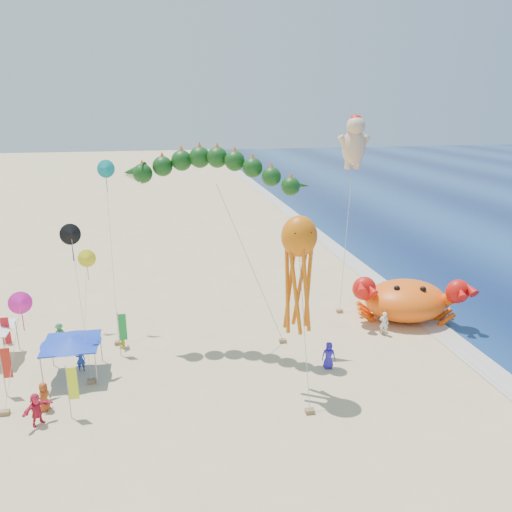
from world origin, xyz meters
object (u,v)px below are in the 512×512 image
Objects in this scene: canopy_blue at (71,340)px; octopus_kite at (298,265)px; crab_inflatable at (407,299)px; cherub_kite at (354,141)px; dragon_kite at (213,175)px.

octopus_kite is at bearing -17.60° from canopy_blue.
crab_inflatable is 0.56× the size of cherub_kite.
dragon_kite is at bearing -150.81° from cherub_kite.
dragon_kite is 0.86× the size of cherub_kite.
canopy_blue is at bearing -171.07° from crab_inflatable.
crab_inflatable is 0.66× the size of dragon_kite.
dragon_kite is at bearing 15.04° from canopy_blue.
crab_inflatable is at bearing 8.93° from canopy_blue.
crab_inflatable is 15.18m from octopus_kite.
octopus_kite is (-11.31, -8.07, 6.11)m from crab_inflatable.
cherub_kite is 26.14m from canopy_blue.
octopus_kite is (-8.46, -13.63, -5.73)m from cherub_kite.
cherub_kite is (-2.85, 5.56, 11.84)m from crab_inflatable.
canopy_blue is (-13.26, 4.21, -5.36)m from octopus_kite.
canopy_blue is (-9.36, -2.52, -9.61)m from dragon_kite.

